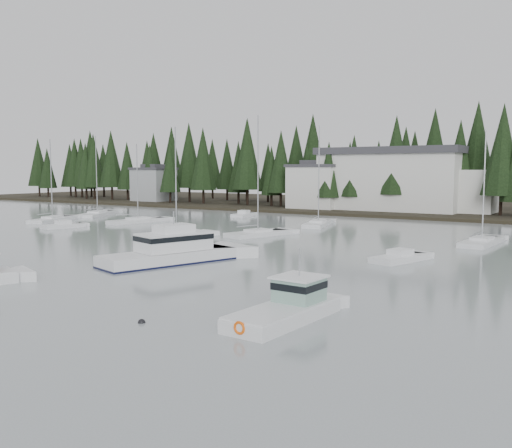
{
  "coord_description": "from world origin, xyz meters",
  "views": [
    {
      "loc": [
        29.5,
        -14.57,
        7.59
      ],
      "look_at": [
        0.69,
        29.88,
        2.5
      ],
      "focal_mm": 40.0,
      "sensor_mm": 36.0,
      "label": 1
    }
  ],
  "objects_px": {
    "harbor_inn": "(403,180)",
    "runabout_3": "(244,216)",
    "lobster_boat_teal": "(288,311)",
    "sailboat_2": "(98,215)",
    "runabout_0": "(63,227)",
    "house_west": "(316,185)",
    "cabin_cruiser_center": "(170,254)",
    "sailboat_1": "(177,237)",
    "house_far_west": "(154,183)",
    "sailboat_8": "(482,244)",
    "sailboat_7": "(318,225)",
    "sailboat_4": "(138,222)",
    "runabout_1": "(400,260)",
    "sailboat_6": "(53,221)",
    "sailboat_5": "(258,235)"
  },
  "relations": [
    {
      "from": "sailboat_2",
      "to": "sailboat_7",
      "type": "bearing_deg",
      "value": -109.18
    },
    {
      "from": "harbor_inn",
      "to": "runabout_3",
      "type": "relative_size",
      "value": 5.5
    },
    {
      "from": "sailboat_4",
      "to": "runabout_0",
      "type": "relative_size",
      "value": 2.06
    },
    {
      "from": "house_west",
      "to": "sailboat_4",
      "type": "relative_size",
      "value": 0.81
    },
    {
      "from": "house_west",
      "to": "sailboat_1",
      "type": "height_order",
      "value": "sailboat_1"
    },
    {
      "from": "sailboat_2",
      "to": "runabout_3",
      "type": "bearing_deg",
      "value": -88.16
    },
    {
      "from": "house_west",
      "to": "runabout_0",
      "type": "xyz_separation_m",
      "value": [
        -13.68,
        -45.36,
        -4.52
      ]
    },
    {
      "from": "sailboat_6",
      "to": "sailboat_7",
      "type": "bearing_deg",
      "value": -86.81
    },
    {
      "from": "cabin_cruiser_center",
      "to": "sailboat_1",
      "type": "distance_m",
      "value": 17.31
    },
    {
      "from": "runabout_1",
      "to": "sailboat_2",
      "type": "bearing_deg",
      "value": 88.51
    },
    {
      "from": "harbor_inn",
      "to": "sailboat_1",
      "type": "distance_m",
      "value": 50.06
    },
    {
      "from": "sailboat_4",
      "to": "runabout_0",
      "type": "bearing_deg",
      "value": 175.22
    },
    {
      "from": "sailboat_7",
      "to": "sailboat_8",
      "type": "relative_size",
      "value": 1.15
    },
    {
      "from": "harbor_inn",
      "to": "sailboat_6",
      "type": "distance_m",
      "value": 57.81
    },
    {
      "from": "sailboat_5",
      "to": "sailboat_6",
      "type": "distance_m",
      "value": 35.19
    },
    {
      "from": "house_west",
      "to": "runabout_1",
      "type": "bearing_deg",
      "value": -56.13
    },
    {
      "from": "lobster_boat_teal",
      "to": "sailboat_2",
      "type": "xyz_separation_m",
      "value": [
        -59.07,
        39.98,
        -0.42
      ]
    },
    {
      "from": "house_far_west",
      "to": "sailboat_4",
      "type": "distance_m",
      "value": 48.23
    },
    {
      "from": "sailboat_7",
      "to": "sailboat_5",
      "type": "bearing_deg",
      "value": 163.54
    },
    {
      "from": "lobster_boat_teal",
      "to": "runabout_1",
      "type": "xyz_separation_m",
      "value": [
        -1.37,
        21.16,
        -0.35
      ]
    },
    {
      "from": "lobster_boat_teal",
      "to": "runabout_1",
      "type": "distance_m",
      "value": 21.21
    },
    {
      "from": "sailboat_2",
      "to": "sailboat_8",
      "type": "xyz_separation_m",
      "value": [
        61.14,
        -3.92,
        0.01
      ]
    },
    {
      "from": "house_west",
      "to": "runabout_1",
      "type": "relative_size",
      "value": 1.56
    },
    {
      "from": "harbor_inn",
      "to": "sailboat_4",
      "type": "bearing_deg",
      "value": -124.35
    },
    {
      "from": "lobster_boat_teal",
      "to": "runabout_1",
      "type": "height_order",
      "value": "lobster_boat_teal"
    },
    {
      "from": "runabout_0",
      "to": "house_west",
      "type": "bearing_deg",
      "value": -4.0
    },
    {
      "from": "harbor_inn",
      "to": "runabout_1",
      "type": "xyz_separation_m",
      "value": [
        17.08,
        -51.2,
        -5.64
      ]
    },
    {
      "from": "house_west",
      "to": "runabout_3",
      "type": "distance_m",
      "value": 18.7
    },
    {
      "from": "house_west",
      "to": "sailboat_8",
      "type": "bearing_deg",
      "value": -42.83
    },
    {
      "from": "runabout_0",
      "to": "runabout_1",
      "type": "xyz_separation_m",
      "value": [
        45.8,
        -2.51,
        0.0
      ]
    },
    {
      "from": "sailboat_1",
      "to": "sailboat_2",
      "type": "relative_size",
      "value": 0.94
    },
    {
      "from": "sailboat_8",
      "to": "runabout_0",
      "type": "distance_m",
      "value": 50.78
    },
    {
      "from": "house_west",
      "to": "sailboat_8",
      "type": "height_order",
      "value": "sailboat_8"
    },
    {
      "from": "runabout_0",
      "to": "runabout_3",
      "type": "xyz_separation_m",
      "value": [
        9.66,
        27.66,
        0.0
      ]
    },
    {
      "from": "runabout_0",
      "to": "runabout_3",
      "type": "distance_m",
      "value": 29.3
    },
    {
      "from": "sailboat_1",
      "to": "runabout_0",
      "type": "relative_size",
      "value": 2.24
    },
    {
      "from": "house_far_west",
      "to": "sailboat_8",
      "type": "xyz_separation_m",
      "value": [
        77.56,
        -34.96,
        -4.34
      ]
    },
    {
      "from": "cabin_cruiser_center",
      "to": "sailboat_2",
      "type": "height_order",
      "value": "sailboat_2"
    },
    {
      "from": "runabout_3",
      "to": "sailboat_8",
      "type": "bearing_deg",
      "value": -118.33
    },
    {
      "from": "sailboat_2",
      "to": "runabout_1",
      "type": "xyz_separation_m",
      "value": [
        57.7,
        -18.82,
        0.07
      ]
    },
    {
      "from": "harbor_inn",
      "to": "sailboat_5",
      "type": "relative_size",
      "value": 2.07
    },
    {
      "from": "harbor_inn",
      "to": "cabin_cruiser_center",
      "type": "relative_size",
      "value": 2.49
    },
    {
      "from": "runabout_1",
      "to": "harbor_inn",
      "type": "bearing_deg",
      "value": 35.02
    },
    {
      "from": "sailboat_4",
      "to": "sailboat_6",
      "type": "distance_m",
      "value": 13.08
    },
    {
      "from": "house_far_west",
      "to": "sailboat_2",
      "type": "height_order",
      "value": "sailboat_2"
    },
    {
      "from": "lobster_boat_teal",
      "to": "sailboat_6",
      "type": "bearing_deg",
      "value": 65.81
    },
    {
      "from": "house_far_west",
      "to": "sailboat_8",
      "type": "relative_size",
      "value": 0.7
    },
    {
      "from": "sailboat_1",
      "to": "house_far_west",
      "type": "bearing_deg",
      "value": 58.08
    },
    {
      "from": "house_far_west",
      "to": "runabout_0",
      "type": "relative_size",
      "value": 1.49
    },
    {
      "from": "house_west",
      "to": "harbor_inn",
      "type": "xyz_separation_m",
      "value": [
        15.04,
        3.34,
        1.12
      ]
    }
  ]
}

